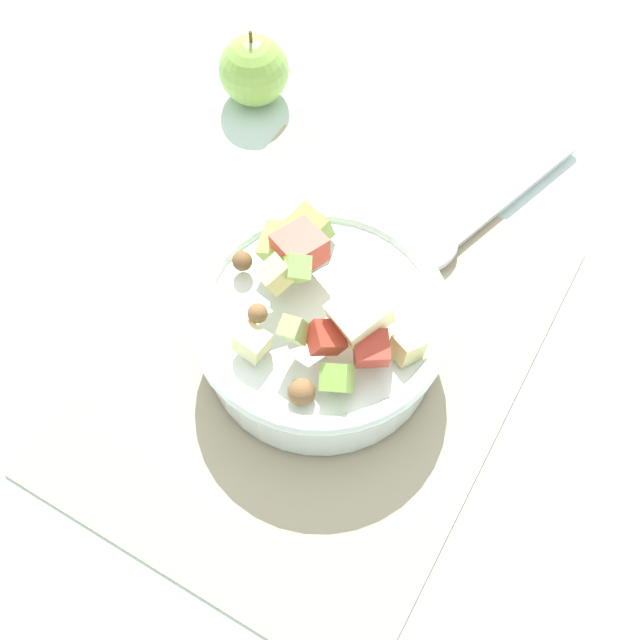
# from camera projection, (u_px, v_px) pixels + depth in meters

# --- Properties ---
(ground_plane) EXTENTS (2.40, 2.40, 0.00)m
(ground_plane) POSITION_uv_depth(u_px,v_px,m) (317.00, 357.00, 0.69)
(ground_plane) COLOR silver
(placemat) EXTENTS (0.44, 0.33, 0.01)m
(placemat) POSITION_uv_depth(u_px,v_px,m) (317.00, 356.00, 0.69)
(placemat) COLOR tan
(placemat) RESTS_ON ground_plane
(salad_bowl) EXTENTS (0.21, 0.21, 0.12)m
(salad_bowl) POSITION_uv_depth(u_px,v_px,m) (320.00, 325.00, 0.66)
(salad_bowl) COLOR white
(salad_bowl) RESTS_ON placemat
(serving_spoon) EXTENTS (0.23, 0.10, 0.01)m
(serving_spoon) POSITION_uv_depth(u_px,v_px,m) (470.00, 224.00, 0.75)
(serving_spoon) COLOR #B7B7BC
(serving_spoon) RESTS_ON placemat
(whole_apple) EXTENTS (0.07, 0.07, 0.09)m
(whole_apple) POSITION_uv_depth(u_px,v_px,m) (254.00, 70.00, 0.82)
(whole_apple) COLOR #8CB74C
(whole_apple) RESTS_ON ground_plane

